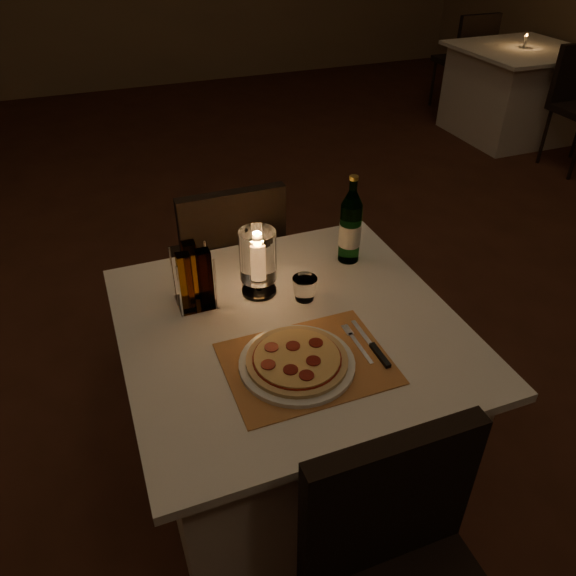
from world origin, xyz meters
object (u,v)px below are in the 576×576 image
object	(u,v)px
pizza	(297,359)
neighbor_table_right	(514,92)
water_bottle	(350,228)
hurricane_candle	(258,258)
main_table	(290,407)
tumbler	(305,289)
plate	(297,364)
chair_far	(229,259)

from	to	relation	value
pizza	neighbor_table_right	distance (m)	4.31
water_bottle	hurricane_candle	size ratio (longest dim) A/B	1.41
water_bottle	neighbor_table_right	world-z (taller)	water_bottle
main_table	tumbler	world-z (taller)	tumbler
hurricane_candle	neighbor_table_right	size ratio (longest dim) A/B	0.22
plate	water_bottle	bearing A→B (deg)	50.23
pizza	plate	bearing A→B (deg)	19.73
main_table	plate	bearing A→B (deg)	-105.52
plate	pizza	size ratio (longest dim) A/B	1.14
main_table	chair_far	size ratio (longest dim) A/B	1.11
plate	neighbor_table_right	size ratio (longest dim) A/B	0.32
chair_far	tumbler	xyz separation A→B (m)	(0.09, -0.61, 0.23)
hurricane_candle	tumbler	bearing A→B (deg)	-34.96
plate	tumbler	world-z (taller)	tumbler
water_bottle	neighbor_table_right	distance (m)	3.75
chair_far	hurricane_candle	world-z (taller)	hurricane_candle
chair_far	water_bottle	size ratio (longest dim) A/B	2.84
main_table	pizza	bearing A→B (deg)	-105.60
chair_far	plate	size ratio (longest dim) A/B	2.81
chair_far	tumbler	bearing A→B (deg)	-81.73
plate	pizza	distance (m)	0.02
main_table	neighbor_table_right	world-z (taller)	same
pizza	hurricane_candle	size ratio (longest dim) A/B	1.25
main_table	hurricane_candle	xyz separation A→B (m)	(-0.04, 0.19, 0.50)
tumbler	neighbor_table_right	world-z (taller)	tumbler
hurricane_candle	water_bottle	bearing A→B (deg)	12.04
chair_far	tumbler	size ratio (longest dim) A/B	11.42
pizza	water_bottle	xyz separation A→B (m)	(0.37, 0.45, 0.10)
chair_far	plate	world-z (taller)	chair_far
pizza	water_bottle	world-z (taller)	water_bottle
neighbor_table_right	plate	bearing A→B (deg)	-137.73
pizza	tumbler	bearing A→B (deg)	63.97
chair_far	tumbler	distance (m)	0.66
water_bottle	plate	bearing A→B (deg)	-129.77
chair_far	neighbor_table_right	world-z (taller)	chair_far
pizza	neighbor_table_right	bearing A→B (deg)	42.27
plate	tumbler	bearing A→B (deg)	64.00
chair_far	hurricane_candle	size ratio (longest dim) A/B	4.01
main_table	water_bottle	world-z (taller)	water_bottle
main_table	water_bottle	bearing A→B (deg)	39.69
water_bottle	chair_far	bearing A→B (deg)	125.87
neighbor_table_right	hurricane_candle	bearing A→B (deg)	-141.50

